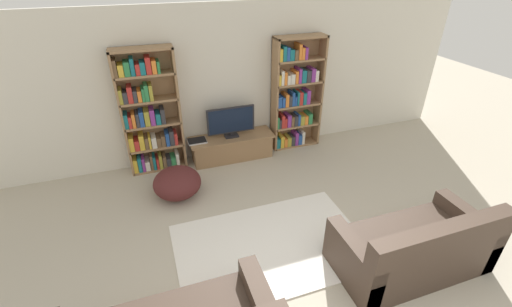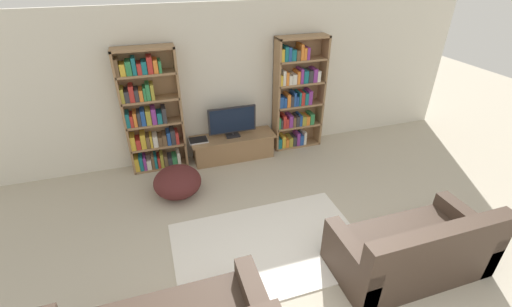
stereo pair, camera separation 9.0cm
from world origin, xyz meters
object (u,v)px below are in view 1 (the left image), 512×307
Objects in this scene: tv_stand at (232,147)px; beanbag_ottoman at (177,183)px; bookshelf_right at (294,96)px; couch_right_sofa at (413,249)px; laptop at (197,141)px; bookshelf_left at (149,116)px; television at (231,121)px.

beanbag_ottoman reaches higher than tv_stand.
bookshelf_right reaches higher than couch_right_sofa.
tv_stand is at bearing -0.77° from laptop.
bookshelf_left is 1.17× the size of couch_right_sofa.
bookshelf_left is 1.35m from television.
tv_stand is 0.85× the size of couch_right_sofa.
beanbag_ottoman is (-0.48, -0.82, -0.22)m from laptop.
laptop is 0.97m from beanbag_ottoman.
beanbag_ottoman is at bearing -158.17° from bookshelf_right.
couch_right_sofa reaches higher than tv_stand.
television is 1.44m from beanbag_ottoman.
couch_right_sofa is (1.90, -3.13, -0.15)m from laptop.
tv_stand is 0.65m from laptop.
tv_stand is 0.51m from television.
beanbag_ottoman is (0.24, -0.93, -0.74)m from bookshelf_left.
tv_stand is 2.07× the size of beanbag_ottoman.
beanbag_ottoman is at bearing -143.09° from tv_stand.
bookshelf_left is at bearing 174.86° from television.
television is at bearing -90.00° from tv_stand.
bookshelf_right is 1.46m from tv_stand.
bookshelf_left reaches higher than couch_right_sofa.
beanbag_ottoman is (-2.37, 2.30, -0.07)m from couch_right_sofa.
laptop is 0.44× the size of beanbag_ottoman.
bookshelf_right is 2.85× the size of beanbag_ottoman.
bookshelf_right reaches higher than tv_stand.
bookshelf_left is 1.38× the size of tv_stand.
bookshelf_right is 2.45× the size of television.
tv_stand is (1.32, -0.11, -0.75)m from bookshelf_left.
bookshelf_left is at bearing 104.23° from beanbag_ottoman.
tv_stand is 1.36m from beanbag_ottoman.
couch_right_sofa is at bearing -58.76° from laptop.
laptop is at bearing 179.23° from tv_stand.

